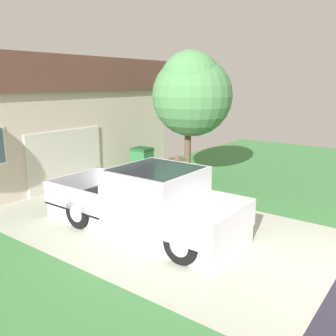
% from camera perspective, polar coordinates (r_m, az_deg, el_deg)
% --- Properties ---
extents(pickup_truck, '(2.13, 5.16, 1.63)m').
position_cam_1_polar(pickup_truck, '(8.80, -2.23, -5.73)').
color(pickup_truck, silver).
rests_on(pickup_truck, ground).
extents(person_with_hat, '(0.48, 0.48, 1.68)m').
position_cam_1_polar(person_with_hat, '(10.00, 1.42, -1.89)').
color(person_with_hat, black).
rests_on(person_with_hat, ground).
extents(handbag, '(0.38, 0.18, 0.45)m').
position_cam_1_polar(handbag, '(10.18, 2.75, -6.51)').
color(handbag, '#B24C56').
rests_on(handbag, ground).
extents(house_with_garage, '(9.42, 6.74, 4.46)m').
position_cam_1_polar(house_with_garage, '(15.96, -20.34, 7.75)').
color(house_with_garage, beige).
rests_on(house_with_garage, ground).
extents(front_yard_tree, '(2.81, 2.81, 4.65)m').
position_cam_1_polar(front_yard_tree, '(12.95, 3.72, 11.76)').
color(front_yard_tree, brown).
rests_on(front_yard_tree, ground).
extents(wheeled_trash_bin, '(0.60, 0.72, 1.13)m').
position_cam_1_polar(wheeled_trash_bin, '(14.09, -4.03, 1.09)').
color(wheeled_trash_bin, '#286B38').
rests_on(wheeled_trash_bin, ground).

